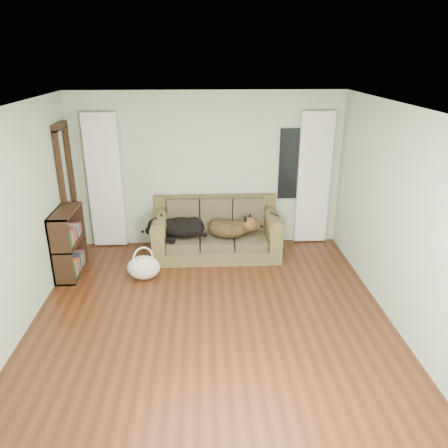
{
  "coord_description": "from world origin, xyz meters",
  "views": [
    {
      "loc": [
        -0.07,
        -4.64,
        3.13
      ],
      "look_at": [
        0.24,
        1.6,
        0.68
      ],
      "focal_mm": 35.0,
      "sensor_mm": 36.0,
      "label": 1
    }
  ],
  "objects_px": {
    "sofa": "(217,229)",
    "bookshelf": "(69,243)",
    "tote_bag": "(144,268)",
    "dog_shepherd": "(230,228)",
    "dog_black_lab": "(179,229)"
  },
  "relations": [
    {
      "from": "sofa",
      "to": "dog_black_lab",
      "type": "bearing_deg",
      "value": -176.42
    },
    {
      "from": "dog_black_lab",
      "to": "bookshelf",
      "type": "relative_size",
      "value": 0.72
    },
    {
      "from": "bookshelf",
      "to": "sofa",
      "type": "bearing_deg",
      "value": 13.23
    },
    {
      "from": "dog_black_lab",
      "to": "tote_bag",
      "type": "bearing_deg",
      "value": -116.59
    },
    {
      "from": "sofa",
      "to": "tote_bag",
      "type": "bearing_deg",
      "value": -144.53
    },
    {
      "from": "sofa",
      "to": "dog_black_lab",
      "type": "relative_size",
      "value": 2.78
    },
    {
      "from": "dog_shepherd",
      "to": "bookshelf",
      "type": "xyz_separation_m",
      "value": [
        -2.43,
        -0.5,
        0.01
      ]
    },
    {
      "from": "tote_bag",
      "to": "sofa",
      "type": "bearing_deg",
      "value": 35.47
    },
    {
      "from": "bookshelf",
      "to": "dog_shepherd",
      "type": "bearing_deg",
      "value": 10.46
    },
    {
      "from": "dog_shepherd",
      "to": "dog_black_lab",
      "type": "bearing_deg",
      "value": 17.63
    },
    {
      "from": "tote_bag",
      "to": "bookshelf",
      "type": "bearing_deg",
      "value": 168.88
    },
    {
      "from": "sofa",
      "to": "dog_shepherd",
      "type": "xyz_separation_m",
      "value": [
        0.21,
        -0.07,
        0.04
      ]
    },
    {
      "from": "sofa",
      "to": "bookshelf",
      "type": "relative_size",
      "value": 2.01
    },
    {
      "from": "sofa",
      "to": "bookshelf",
      "type": "bearing_deg",
      "value": -165.58
    },
    {
      "from": "tote_bag",
      "to": "dog_shepherd",
      "type": "bearing_deg",
      "value": 28.63
    }
  ]
}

